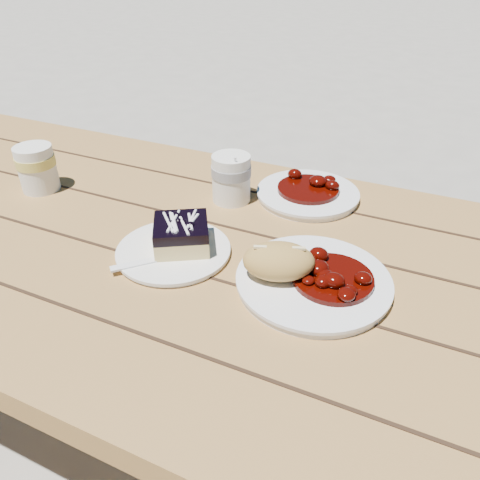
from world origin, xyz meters
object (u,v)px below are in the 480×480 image
at_px(main_plate, 313,282).
at_px(blueberry_cake, 181,234).
at_px(coffee_cup, 231,178).
at_px(second_cup, 37,168).
at_px(picnic_table, 206,311).
at_px(bread_roll, 279,261).
at_px(second_plate, 308,195).
at_px(dessert_plate, 174,251).

bearing_deg(main_plate, blueberry_cake, -179.50).
height_order(blueberry_cake, coffee_cup, coffee_cup).
distance_m(blueberry_cake, second_cup, 0.43).
xyz_separation_m(main_plate, second_cup, (-0.67, 0.08, 0.04)).
distance_m(picnic_table, bread_roll, 0.27).
bearing_deg(picnic_table, bread_roll, -15.63).
bearing_deg(blueberry_cake, main_plate, -30.35).
relative_size(picnic_table, second_plate, 9.18).
bearing_deg(second_plate, second_cup, -159.30).
bearing_deg(bread_roll, dessert_plate, 179.20).
relative_size(bread_roll, second_plate, 0.54).
bearing_deg(coffee_cup, second_cup, -162.02).
bearing_deg(main_plate, dessert_plate, -176.19).
height_order(second_plate, second_cup, second_cup).
bearing_deg(dessert_plate, second_cup, 166.79).
bearing_deg(bread_roll, picnic_table, 164.37).
xyz_separation_m(bread_roll, dessert_plate, (-0.20, 0.00, -0.04)).
bearing_deg(second_plate, main_plate, -70.46).
bearing_deg(bread_roll, main_plate, 19.98).
xyz_separation_m(main_plate, coffee_cup, (-0.25, 0.21, 0.04)).
distance_m(bread_roll, coffee_cup, 0.31).
bearing_deg(second_plate, coffee_cup, -152.21).
xyz_separation_m(blueberry_cake, second_plate, (0.14, 0.29, -0.03)).
height_order(main_plate, second_cup, second_cup).
relative_size(coffee_cup, second_plate, 0.47).
relative_size(picnic_table, main_plate, 8.01).
relative_size(bread_roll, blueberry_cake, 0.89).
height_order(bread_roll, dessert_plate, bread_roll).
xyz_separation_m(main_plate, second_plate, (-0.10, 0.29, 0.00)).
height_order(picnic_table, coffee_cup, coffee_cup).
bearing_deg(dessert_plate, bread_roll, -0.80).
bearing_deg(picnic_table, second_plate, 65.90).
xyz_separation_m(main_plate, blueberry_cake, (-0.25, -0.00, 0.03)).
bearing_deg(second_cup, picnic_table, -6.68).
distance_m(main_plate, second_cup, 0.67).
distance_m(blueberry_cake, coffee_cup, 0.22).
bearing_deg(picnic_table, dessert_plate, -129.16).
distance_m(bread_roll, dessert_plate, 0.21).
bearing_deg(second_cup, blueberry_cake, -10.95).
bearing_deg(second_cup, dessert_plate, -13.21).
xyz_separation_m(dessert_plate, blueberry_cake, (0.01, 0.02, 0.03)).
xyz_separation_m(picnic_table, coffee_cup, (-0.03, 0.19, 0.21)).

